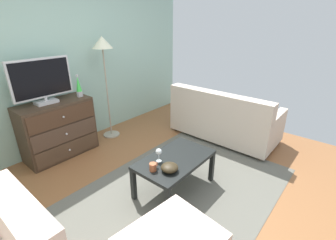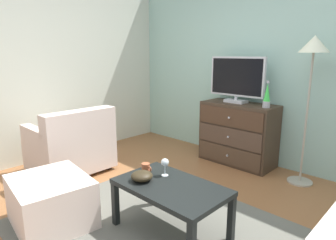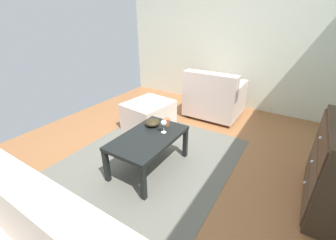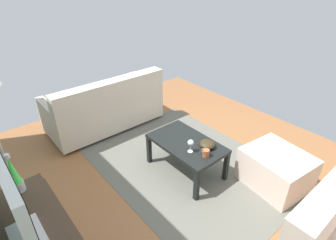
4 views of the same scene
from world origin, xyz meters
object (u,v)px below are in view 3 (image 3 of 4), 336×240
at_px(coffee_table, 148,140).
at_px(wine_glass, 164,123).
at_px(armchair, 214,98).
at_px(mug, 166,122).
at_px(bowl_decorative, 152,123).
at_px(ottoman, 149,115).

relative_size(coffee_table, wine_glass, 5.86).
relative_size(coffee_table, armchair, 1.04).
bearing_deg(coffee_table, mug, 175.10).
relative_size(mug, bowl_decorative, 0.62).
xyz_separation_m(mug, armchair, (-1.46, 0.05, -0.14)).
height_order(coffee_table, ottoman, coffee_table).
relative_size(armchair, ottoman, 1.27).
distance_m(mug, armchair, 1.47).
relative_size(mug, armchair, 0.13).
distance_m(wine_glass, ottoman, 1.06).
height_order(wine_glass, armchair, armchair).
bearing_deg(ottoman, armchair, 143.14).
height_order(mug, bowl_decorative, mug).
distance_m(coffee_table, wine_glass, 0.26).
xyz_separation_m(mug, ottoman, (-0.51, -0.66, -0.26)).
relative_size(wine_glass, bowl_decorative, 0.85).
bearing_deg(armchair, mug, -1.92).
height_order(coffee_table, bowl_decorative, bowl_decorative).
relative_size(coffee_table, ottoman, 1.32).
xyz_separation_m(coffee_table, mug, (-0.33, 0.03, 0.10)).
bearing_deg(mug, wine_glass, 22.83).
distance_m(coffee_table, armchair, 1.80).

